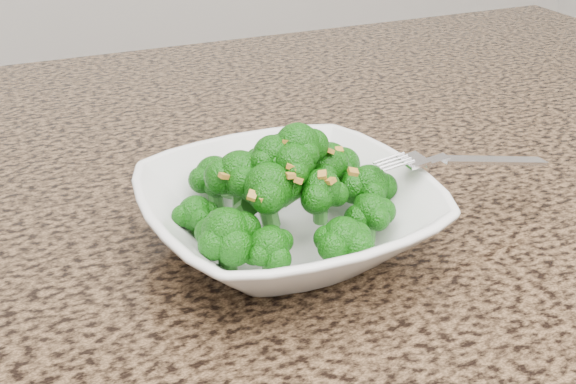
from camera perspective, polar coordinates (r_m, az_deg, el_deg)
name	(u,v)px	position (r m, az deg, el deg)	size (l,w,h in m)	color
granite_counter	(198,225)	(0.66, -7.13, -2.58)	(1.64, 1.04, 0.03)	brown
bowl	(288,215)	(0.59, 0.00, -1.85)	(0.23, 0.23, 0.06)	white
broccoli_pile	(288,146)	(0.56, 0.00, 3.67)	(0.21, 0.21, 0.07)	#125D0A
garlic_topping	(288,102)	(0.54, 0.00, 7.13)	(0.12, 0.12, 0.01)	#B7842C
fork	(439,160)	(0.61, 11.88, 2.52)	(0.19, 0.03, 0.01)	silver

